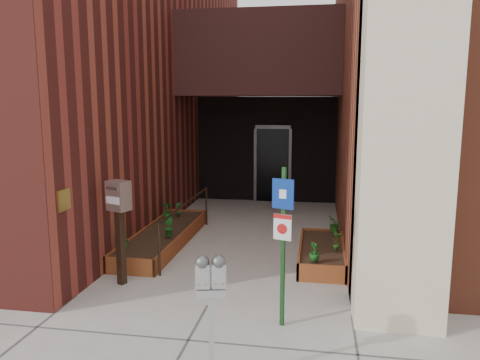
% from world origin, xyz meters
% --- Properties ---
extents(ground, '(80.00, 80.00, 0.00)m').
position_xyz_m(ground, '(0.00, 0.00, 0.00)').
color(ground, '#9E9991').
rests_on(ground, ground).
extents(architecture, '(20.00, 14.60, 10.00)m').
position_xyz_m(architecture, '(-0.18, 6.89, 4.98)').
color(architecture, maroon).
rests_on(architecture, ground).
extents(planter_left, '(0.90, 3.60, 0.30)m').
position_xyz_m(planter_left, '(-1.55, 2.70, 0.13)').
color(planter_left, maroon).
rests_on(planter_left, ground).
extents(planter_right, '(0.80, 2.20, 0.30)m').
position_xyz_m(planter_right, '(1.60, 2.20, 0.13)').
color(planter_right, maroon).
rests_on(planter_right, ground).
extents(handrail, '(0.04, 3.34, 0.90)m').
position_xyz_m(handrail, '(-1.05, 2.65, 0.75)').
color(handrail, black).
rests_on(handrail, ground).
extents(parking_meter, '(0.32, 0.18, 1.37)m').
position_xyz_m(parking_meter, '(0.48, -1.80, 1.06)').
color(parking_meter, '#ABABAD').
rests_on(parking_meter, ground).
extents(sign_post, '(0.27, 0.11, 2.06)m').
position_xyz_m(sign_post, '(1.08, -0.42, 1.27)').
color(sign_post, '#163D18').
rests_on(sign_post, ground).
extents(payment_dropbox, '(0.40, 0.35, 1.66)m').
position_xyz_m(payment_dropbox, '(-1.52, 0.56, 1.19)').
color(payment_dropbox, black).
rests_on(payment_dropbox, ground).
extents(shrub_left_a, '(0.40, 0.40, 0.33)m').
position_xyz_m(shrub_left_a, '(-1.85, 1.42, 0.46)').
color(shrub_left_a, '#29611B').
rests_on(shrub_left_a, planter_left).
extents(shrub_left_b, '(0.28, 0.28, 0.36)m').
position_xyz_m(shrub_left_b, '(-1.31, 2.28, 0.48)').
color(shrub_left_b, '#175317').
rests_on(shrub_left_b, planter_left).
extents(shrub_left_c, '(0.28, 0.28, 0.41)m').
position_xyz_m(shrub_left_c, '(-1.70, 3.41, 0.50)').
color(shrub_left_c, '#19591C').
rests_on(shrub_left_c, planter_left).
extents(shrub_left_d, '(0.24, 0.24, 0.32)m').
position_xyz_m(shrub_left_d, '(-1.60, 3.88, 0.46)').
color(shrub_left_d, '#19591B').
rests_on(shrub_left_d, planter_left).
extents(shrub_right_a, '(0.24, 0.24, 0.31)m').
position_xyz_m(shrub_right_a, '(1.48, 1.30, 0.45)').
color(shrub_right_a, '#185519').
rests_on(shrub_right_a, planter_right).
extents(shrub_right_b, '(0.23, 0.23, 0.36)m').
position_xyz_m(shrub_right_b, '(1.85, 1.90, 0.48)').
color(shrub_right_b, '#235016').
rests_on(shrub_right_b, planter_right).
extents(shrub_right_c, '(0.33, 0.33, 0.32)m').
position_xyz_m(shrub_right_c, '(1.85, 3.10, 0.46)').
color(shrub_right_c, '#21631C').
rests_on(shrub_right_c, planter_right).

